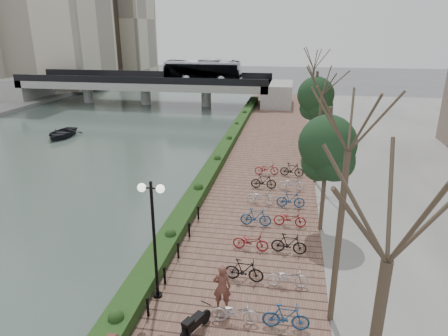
% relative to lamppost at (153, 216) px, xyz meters
% --- Properties ---
extents(river_water, '(30.00, 130.00, 0.02)m').
position_rel_lamppost_xyz_m(river_water, '(-16.37, 22.83, -4.00)').
color(river_water, '#465753').
rests_on(river_water, ground).
extents(promenade, '(8.00, 75.00, 0.50)m').
position_rel_lamppost_xyz_m(promenade, '(2.63, 15.33, -3.76)').
color(promenade, brown).
rests_on(promenade, ground).
extents(hedge, '(1.10, 56.00, 0.60)m').
position_rel_lamppost_xyz_m(hedge, '(-0.77, 17.83, -3.21)').
color(hedge, '#153714').
rests_on(hedge, promenade).
extents(chain_fence, '(0.10, 14.10, 0.70)m').
position_rel_lamppost_xyz_m(chain_fence, '(0.03, -0.17, -3.16)').
color(chain_fence, black).
rests_on(chain_fence, promenade).
extents(lamppost, '(1.02, 0.32, 4.86)m').
position_rel_lamppost_xyz_m(lamppost, '(0.00, 0.00, 0.00)').
color(lamppost, black).
rests_on(lamppost, promenade).
extents(motorcycle, '(0.99, 1.46, 0.88)m').
position_rel_lamppost_xyz_m(motorcycle, '(1.95, -1.70, -3.07)').
color(motorcycle, black).
rests_on(motorcycle, promenade).
extents(pedestrian, '(0.73, 0.53, 1.85)m').
position_rel_lamppost_xyz_m(pedestrian, '(2.63, -0.27, -2.58)').
color(pedestrian, brown).
rests_on(pedestrian, promenade).
extents(bicycle_parking, '(2.40, 17.32, 1.00)m').
position_rel_lamppost_xyz_m(bicycle_parking, '(4.12, 6.78, -3.03)').
color(bicycle_parking, silver).
rests_on(bicycle_parking, promenade).
extents(street_trees, '(3.20, 37.12, 6.80)m').
position_rel_lamppost_xyz_m(street_trees, '(6.63, 10.52, -0.32)').
color(street_trees, '#392F21').
rests_on(street_trees, promenade).
extents(bridge, '(36.00, 10.77, 6.50)m').
position_rel_lamppost_xyz_m(bridge, '(-14.61, 42.83, -0.63)').
color(bridge, gray).
rests_on(bridge, ground).
extents(boat, '(3.19, 4.41, 0.90)m').
position_rel_lamppost_xyz_m(boat, '(-18.21, 23.36, -3.53)').
color(boat, '#222228').
rests_on(boat, river_water).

